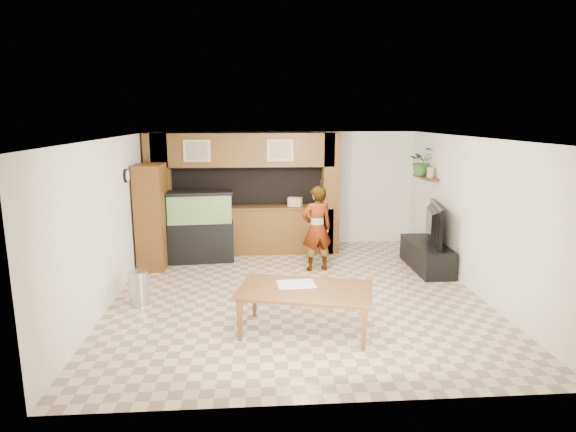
{
  "coord_description": "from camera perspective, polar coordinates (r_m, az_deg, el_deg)",
  "views": [
    {
      "loc": [
        -0.72,
        -7.72,
        2.93
      ],
      "look_at": [
        -0.11,
        0.6,
        1.21
      ],
      "focal_mm": 30.0,
      "sensor_mm": 36.0,
      "label": 1
    }
  ],
  "objects": [
    {
      "name": "wall_clock",
      "position": [
        9.06,
        -18.59,
        4.54
      ],
      "size": [
        0.05,
        0.25,
        0.25
      ],
      "color": "black",
      "rests_on": "wall_left"
    },
    {
      "name": "aquarium",
      "position": [
        9.98,
        -10.33,
        -1.35
      ],
      "size": [
        1.32,
        0.49,
        1.46
      ],
      "rotation": [
        0.0,
        0.0,
        0.08
      ],
      "color": "black",
      "rests_on": "floor"
    },
    {
      "name": "floor",
      "position": [
        8.29,
        1.06,
        -9.03
      ],
      "size": [
        6.5,
        6.5,
        0.0
      ],
      "primitive_type": "plane",
      "color": "#CCB58D",
      "rests_on": "ground"
    },
    {
      "name": "wall_back",
      "position": [
        11.11,
        -0.45,
        3.24
      ],
      "size": [
        6.0,
        0.0,
        6.0
      ],
      "primitive_type": "plane",
      "rotation": [
        1.57,
        0.0,
        0.0
      ],
      "color": "silver",
      "rests_on": "floor"
    },
    {
      "name": "partition",
      "position": [
        10.48,
        -5.42,
        2.75
      ],
      "size": [
        4.2,
        0.99,
        2.6
      ],
      "color": "brown",
      "rests_on": "floor"
    },
    {
      "name": "photo_frame",
      "position": [
        10.15,
        16.48,
        4.96
      ],
      "size": [
        0.07,
        0.16,
        0.21
      ],
      "primitive_type": "cube",
      "rotation": [
        0.0,
        0.0,
        0.26
      ],
      "color": "tan",
      "rests_on": "wall_shelf"
    },
    {
      "name": "microphone",
      "position": [
        8.92,
        3.95,
        3.79
      ],
      "size": [
        0.04,
        0.1,
        0.17
      ],
      "primitive_type": "cylinder",
      "rotation": [
        0.44,
        0.0,
        0.0
      ],
      "color": "black",
      "rests_on": "person"
    },
    {
      "name": "trash_can",
      "position": [
        8.03,
        -17.26,
        -8.16
      ],
      "size": [
        0.3,
        0.3,
        0.56
      ],
      "primitive_type": "cylinder",
      "color": "#B2B2B7",
      "rests_on": "floor"
    },
    {
      "name": "dining_table",
      "position": [
        6.72,
        1.97,
        -11.22
      ],
      "size": [
        2.0,
        1.41,
        0.64
      ],
      "primitive_type": "imported",
      "rotation": [
        0.0,
        0.0,
        -0.24
      ],
      "color": "brown",
      "rests_on": "floor"
    },
    {
      "name": "television",
      "position": [
        9.66,
        16.3,
        -0.86
      ],
      "size": [
        0.48,
        1.35,
        0.77
      ],
      "primitive_type": "imported",
      "rotation": [
        0.0,
        0.0,
        1.34
      ],
      "color": "black",
      "rests_on": "tv_stand"
    },
    {
      "name": "counter_box",
      "position": [
        10.36,
        0.84,
        1.7
      ],
      "size": [
        0.33,
        0.27,
        0.19
      ],
      "primitive_type": "cube",
      "rotation": [
        0.0,
        0.0,
        -0.34
      ],
      "color": "tan",
      "rests_on": "partition"
    },
    {
      "name": "wall_left",
      "position": [
        8.21,
        -20.24,
        -0.51
      ],
      "size": [
        0.0,
        6.5,
        6.5
      ],
      "primitive_type": "plane",
      "rotation": [
        1.57,
        0.0,
        1.57
      ],
      "color": "silver",
      "rests_on": "floor"
    },
    {
      "name": "wall_shelf",
      "position": [
        10.38,
        15.99,
        4.42
      ],
      "size": [
        0.25,
        0.9,
        0.04
      ],
      "primitive_type": "cube",
      "color": "brown",
      "rests_on": "wall_right"
    },
    {
      "name": "potted_plant",
      "position": [
        10.53,
        15.55,
        6.26
      ],
      "size": [
        0.65,
        0.6,
        0.59
      ],
      "primitive_type": "imported",
      "rotation": [
        0.0,
        0.0,
        0.33
      ],
      "color": "#2C5B24",
      "rests_on": "wall_shelf"
    },
    {
      "name": "wall_right",
      "position": [
        8.72,
        21.13,
        0.11
      ],
      "size": [
        0.0,
        6.5,
        6.5
      ],
      "primitive_type": "plane",
      "rotation": [
        1.57,
        0.0,
        -1.57
      ],
      "color": "silver",
      "rests_on": "floor"
    },
    {
      "name": "pantry_cabinet",
      "position": [
        9.76,
        -15.83,
        -0.06
      ],
      "size": [
        0.51,
        0.83,
        2.04
      ],
      "primitive_type": "cube",
      "color": "brown",
      "rests_on": "floor"
    },
    {
      "name": "newspaper_a",
      "position": [
        6.79,
        0.96,
        -8.06
      ],
      "size": [
        0.54,
        0.41,
        0.01
      ],
      "primitive_type": "cube",
      "rotation": [
        0.0,
        0.0,
        0.06
      ],
      "color": "silver",
      "rests_on": "dining_table"
    },
    {
      "name": "person",
      "position": [
        9.23,
        3.42,
        -1.49
      ],
      "size": [
        0.67,
        0.51,
        1.66
      ],
      "primitive_type": "imported",
      "rotation": [
        0.0,
        0.0,
        3.35
      ],
      "color": "#A38059",
      "rests_on": "floor"
    },
    {
      "name": "tv_stand",
      "position": [
        9.82,
        16.09,
        -4.56
      ],
      "size": [
        0.58,
        1.57,
        0.52
      ],
      "primitive_type": "cube",
      "color": "black",
      "rests_on": "floor"
    },
    {
      "name": "ceiling",
      "position": [
        7.76,
        1.13,
        9.23
      ],
      "size": [
        6.5,
        6.5,
        0.0
      ],
      "primitive_type": "plane",
      "color": "white",
      "rests_on": "wall_back"
    }
  ]
}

